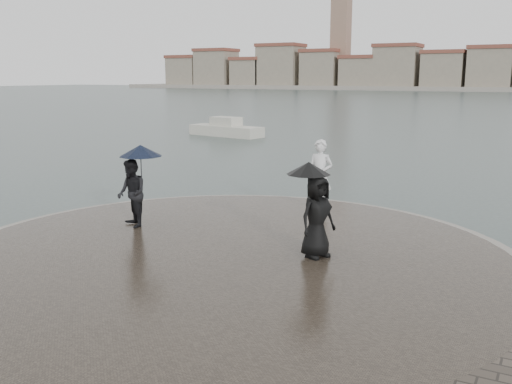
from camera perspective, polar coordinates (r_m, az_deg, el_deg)
The scene contains 6 objects.
ground at distance 9.59m, azimuth -14.04°, elevation -13.67°, with size 400.00×400.00×0.00m, color #2B3835.
kerb_ring at distance 12.14m, azimuth -2.91°, elevation -7.06°, with size 12.50×12.50×0.32m, color gray.
quay_tip at distance 12.13m, azimuth -2.91°, elevation -6.97°, with size 11.90×11.90×0.36m, color #2D261E.
statue at distance 15.67m, azimuth 6.42°, elevation 1.63°, with size 0.72×0.48×1.99m, color silver.
visitor_left at distance 14.25m, azimuth -12.12°, elevation 0.95°, with size 1.29×1.11×2.04m.
visitor_right at distance 11.69m, azimuth 5.94°, elevation -1.39°, with size 1.13×1.05×1.95m.
Camera 1 is at (5.95, -6.35, 4.03)m, focal length 40.00 mm.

